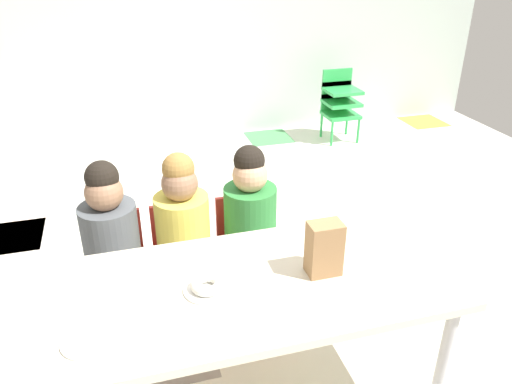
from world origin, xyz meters
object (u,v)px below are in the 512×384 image
at_px(seated_child_middle_seat, 183,225).
at_px(paper_plate_center_table, 89,340).
at_px(craft_table, 238,295).
at_px(donut_powdered_on_plate, 207,284).
at_px(seated_child_far_right, 250,216).
at_px(kid_chair_green_stack, 340,100).
at_px(paper_bag_brown, 324,248).
at_px(seated_child_near_camera, 111,235).
at_px(paper_plate_near_edge, 208,289).

bearing_deg(seated_child_middle_seat, paper_plate_center_table, -118.88).
height_order(craft_table, donut_powdered_on_plate, donut_powdered_on_plate).
height_order(seated_child_far_right, kid_chair_green_stack, seated_child_far_right).
height_order(seated_child_far_right, paper_bag_brown, seated_child_far_right).
bearing_deg(craft_table, paper_bag_brown, -3.11).
bearing_deg(paper_plate_center_table, paper_bag_brown, 9.19).
xyz_separation_m(seated_child_near_camera, donut_powdered_on_plate, (0.34, -0.59, 0.08)).
distance_m(craft_table, paper_plate_center_table, 0.56).
distance_m(seated_child_middle_seat, paper_plate_center_table, 0.86).
bearing_deg(seated_child_near_camera, craft_table, -51.91).
relative_size(seated_child_near_camera, seated_child_far_right, 1.00).
distance_m(seated_child_far_right, paper_plate_center_table, 1.06).
bearing_deg(seated_child_far_right, seated_child_near_camera, 180.00).
distance_m(seated_child_near_camera, donut_powdered_on_plate, 0.69).
relative_size(seated_child_near_camera, paper_plate_center_table, 5.10).
bearing_deg(donut_powdered_on_plate, paper_bag_brown, -1.50).
bearing_deg(paper_plate_near_edge, seated_child_near_camera, 120.04).
height_order(paper_plate_near_edge, donut_powdered_on_plate, donut_powdered_on_plate).
bearing_deg(paper_plate_center_table, kid_chair_green_stack, 52.70).
xyz_separation_m(seated_child_near_camera, paper_plate_center_table, (-0.08, -0.75, 0.06)).
distance_m(kid_chair_green_stack, paper_plate_near_edge, 3.40).
distance_m(seated_child_near_camera, seated_child_far_right, 0.67).
xyz_separation_m(seated_child_far_right, kid_chair_green_stack, (1.53, 2.24, -0.16)).
relative_size(paper_bag_brown, paper_plate_center_table, 1.22).
xyz_separation_m(kid_chair_green_stack, donut_powdered_on_plate, (-1.86, -2.84, 0.24)).
bearing_deg(paper_bag_brown, paper_plate_center_table, -170.81).
relative_size(seated_child_far_right, paper_plate_center_table, 5.10).
bearing_deg(seated_child_far_right, seated_child_middle_seat, 180.00).
distance_m(seated_child_near_camera, paper_plate_near_edge, 0.69).
bearing_deg(seated_child_middle_seat, seated_child_near_camera, 180.00).
height_order(seated_child_far_right, paper_plate_center_table, seated_child_far_right).
distance_m(paper_bag_brown, paper_plate_center_table, 0.90).
bearing_deg(seated_child_near_camera, donut_powdered_on_plate, -59.96).
bearing_deg(seated_child_far_right, paper_plate_center_table, -134.98).
xyz_separation_m(craft_table, seated_child_middle_seat, (-0.13, 0.59, 0.00)).
height_order(kid_chair_green_stack, donut_powdered_on_plate, kid_chair_green_stack).
xyz_separation_m(craft_table, seated_child_near_camera, (-0.46, 0.59, 0.00)).
relative_size(seated_child_middle_seat, seated_child_far_right, 1.00).
distance_m(seated_child_middle_seat, donut_powdered_on_plate, 0.60).
bearing_deg(seated_child_middle_seat, donut_powdered_on_plate, -89.16).
distance_m(seated_child_middle_seat, paper_bag_brown, 0.78).
bearing_deg(paper_bag_brown, seated_child_far_right, 102.19).
bearing_deg(paper_bag_brown, paper_plate_near_edge, 178.50).
bearing_deg(craft_table, kid_chair_green_stack, 58.42).
xyz_separation_m(seated_child_near_camera, seated_child_middle_seat, (0.33, 0.00, 0.00)).
bearing_deg(kid_chair_green_stack, seated_child_far_right, -124.31).
xyz_separation_m(seated_child_middle_seat, paper_bag_brown, (0.47, -0.61, 0.16)).
height_order(kid_chair_green_stack, paper_bag_brown, paper_bag_brown).
bearing_deg(seated_child_near_camera, seated_child_far_right, 0.00).
xyz_separation_m(paper_plate_near_edge, donut_powdered_on_plate, (0.00, 0.00, 0.02)).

